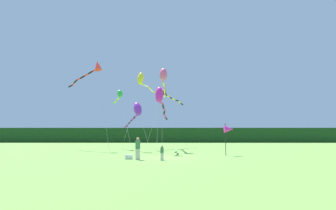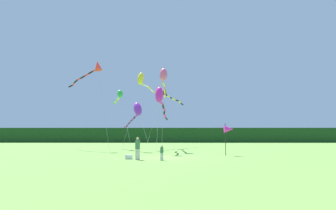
% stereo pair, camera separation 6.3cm
% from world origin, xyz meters
% --- Properties ---
extents(ground_plane, '(120.00, 120.00, 0.00)m').
position_xyz_m(ground_plane, '(0.00, 0.00, 0.00)').
color(ground_plane, '#6B9E42').
extents(distant_treeline, '(108.00, 2.87, 3.62)m').
position_xyz_m(distant_treeline, '(0.00, 45.00, 1.81)').
color(distant_treeline, '#193D19').
rests_on(distant_treeline, ground).
extents(person_adult, '(0.39, 0.39, 1.79)m').
position_xyz_m(person_adult, '(-2.40, -2.24, 1.00)').
color(person_adult, silver).
rests_on(person_adult, ground).
extents(person_child, '(0.26, 0.26, 1.20)m').
position_xyz_m(person_child, '(-0.42, -2.83, 0.67)').
color(person_child, silver).
rests_on(person_child, ground).
extents(cooler_box, '(0.59, 0.42, 0.34)m').
position_xyz_m(cooler_box, '(-3.18, -1.66, 0.17)').
color(cooler_box, silver).
rests_on(cooler_box, ground).
extents(banner_flag_pole, '(0.90, 0.70, 3.10)m').
position_xyz_m(banner_flag_pole, '(5.94, 2.29, 2.52)').
color(banner_flag_pole, black).
rests_on(banner_flag_pole, ground).
extents(kite_black, '(5.66, 9.25, 9.46)m').
position_xyz_m(kite_black, '(-0.44, 17.64, 8.55)').
color(kite_black, '#B2B2B2').
rests_on(kite_black, ground).
extents(kite_yellow, '(4.93, 7.17, 10.74)m').
position_xyz_m(kite_yellow, '(-3.66, 13.70, 9.59)').
color(kite_yellow, '#B2B2B2').
rests_on(kite_yellow, ground).
extents(kite_rainbow, '(1.02, 8.35, 10.28)m').
position_xyz_m(kite_rainbow, '(-0.58, 9.51, 9.21)').
color(kite_rainbow, '#B2B2B2').
rests_on(kite_rainbow, ground).
extents(kite_green, '(3.97, 7.55, 8.28)m').
position_xyz_m(kite_green, '(-6.83, 13.49, 7.47)').
color(kite_green, '#B2B2B2').
rests_on(kite_green, ground).
extents(kite_red, '(7.56, 6.59, 11.72)m').
position_xyz_m(kite_red, '(-9.76, 11.03, 10.69)').
color(kite_red, '#B2B2B2').
rests_on(kite_red, ground).
extents(kite_magenta, '(1.33, 8.38, 7.21)m').
position_xyz_m(kite_magenta, '(-0.85, 5.04, 5.99)').
color(kite_magenta, '#B2B2B2').
rests_on(kite_magenta, ground).
extents(kite_purple, '(4.29, 8.09, 6.04)m').
position_xyz_m(kite_purple, '(-3.81, 8.68, 4.86)').
color(kite_purple, '#B2B2B2').
rests_on(kite_purple, ground).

